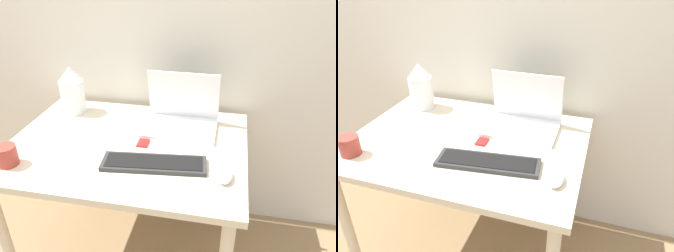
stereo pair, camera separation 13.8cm
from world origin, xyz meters
The scene contains 7 objects.
desk centered at (0.00, 0.39, 0.61)m, with size 1.05×0.78×0.70m.
laptop centered at (0.21, 0.58, 0.76)m, with size 0.34×0.24×0.26m.
keyboard centered at (0.16, 0.24, 0.71)m, with size 0.43×0.17×0.02m.
mouse centered at (0.44, 0.21, 0.72)m, with size 0.06×0.11×0.03m.
vase centered at (-0.37, 0.64, 0.82)m, with size 0.12×0.12×0.24m.
mp3_player centered at (0.07, 0.39, 0.71)m, with size 0.05×0.06×0.01m.
mug centered at (-0.42, 0.14, 0.74)m, with size 0.08×0.08×0.08m.
Camera 1 is at (0.43, -0.79, 1.46)m, focal length 35.00 mm.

